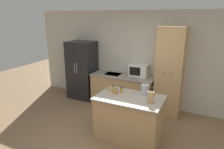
{
  "coord_description": "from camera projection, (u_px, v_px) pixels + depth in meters",
  "views": [
    {
      "loc": [
        1.39,
        -2.87,
        2.46
      ],
      "look_at": [
        -0.69,
        1.4,
        1.05
      ],
      "focal_mm": 32.0,
      "sensor_mm": 36.0,
      "label": 1
    }
  ],
  "objects": [
    {
      "name": "microwave",
      "position": [
        139.0,
        70.0,
        5.38
      ],
      "size": [
        0.5,
        0.33,
        0.32
      ],
      "color": "white",
      "rests_on": "back_counter"
    },
    {
      "name": "knife_block",
      "position": [
        151.0,
        97.0,
        3.67
      ],
      "size": [
        0.11,
        0.07,
        0.31
      ],
      "color": "tan",
      "rests_on": "kitchen_island"
    },
    {
      "name": "spice_bottle_pale_salt",
      "position": [
        122.0,
        90.0,
        4.19
      ],
      "size": [
        0.06,
        0.06,
        0.11
      ],
      "color": "gold",
      "rests_on": "kitchen_island"
    },
    {
      "name": "spice_bottle_amber_oil",
      "position": [
        116.0,
        91.0,
        4.1
      ],
      "size": [
        0.05,
        0.05,
        0.14
      ],
      "color": "orange",
      "rests_on": "kitchen_island"
    },
    {
      "name": "spice_bottle_tall_dark",
      "position": [
        116.0,
        91.0,
        4.17
      ],
      "size": [
        0.06,
        0.06,
        0.11
      ],
      "color": "#B2281E",
      "rests_on": "kitchen_island"
    },
    {
      "name": "kitchen_island",
      "position": [
        129.0,
        117.0,
        4.1
      ],
      "size": [
        1.33,
        0.84,
        0.9
      ],
      "color": "tan",
      "rests_on": "ground_plane"
    },
    {
      "name": "spice_bottle_short_red",
      "position": [
        108.0,
        88.0,
        4.33
      ],
      "size": [
        0.04,
        0.04,
        0.12
      ],
      "color": "gold",
      "rests_on": "kitchen_island"
    },
    {
      "name": "kettle",
      "position": [
        145.0,
        90.0,
        4.07
      ],
      "size": [
        0.16,
        0.16,
        0.23
      ],
      "color": "#B2B5B7",
      "rests_on": "kitchen_island"
    },
    {
      "name": "spice_bottle_green_herb",
      "position": [
        113.0,
        89.0,
        4.18
      ],
      "size": [
        0.04,
        0.04,
        0.17
      ],
      "color": "gold",
      "rests_on": "kitchen_island"
    },
    {
      "name": "refrigerator",
      "position": [
        82.0,
        70.0,
        6.06
      ],
      "size": [
        0.8,
        0.65,
        1.73
      ],
      "color": "black",
      "rests_on": "ground_plane"
    },
    {
      "name": "wall_back",
      "position": [
        150.0,
        60.0,
        5.4
      ],
      "size": [
        7.2,
        0.06,
        2.6
      ],
      "color": "beige",
      "rests_on": "ground_plane"
    },
    {
      "name": "pantry_cabinet",
      "position": [
        170.0,
        72.0,
        4.93
      ],
      "size": [
        0.63,
        0.6,
        2.23
      ],
      "color": "tan",
      "rests_on": "ground_plane"
    },
    {
      "name": "back_counter",
      "position": [
        123.0,
        90.0,
        5.6
      ],
      "size": [
        1.75,
        0.69,
        0.88
      ],
      "color": "tan",
      "rests_on": "ground_plane"
    }
  ]
}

